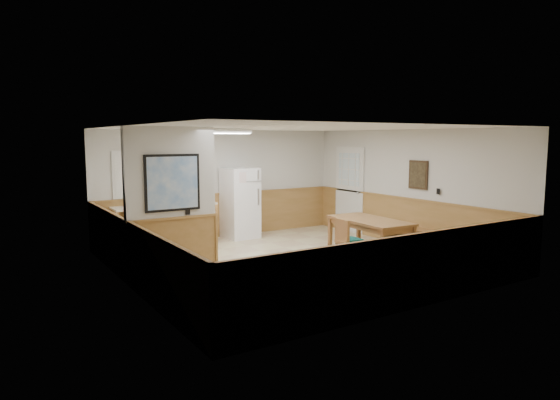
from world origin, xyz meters
TOP-DOWN VIEW (x-y plane):
  - ground at (0.00, 0.00)m, footprint 6.00×6.00m
  - ceiling at (0.00, 0.00)m, footprint 6.00×6.00m
  - back_wall at (0.00, 3.00)m, footprint 6.00×0.02m
  - right_wall at (3.00, 0.00)m, footprint 0.02×6.00m
  - left_wall at (-3.00, 0.00)m, footprint 0.02×6.00m
  - wainscot_back at (0.00, 2.98)m, footprint 6.00×0.04m
  - wainscot_right at (2.98, 0.00)m, footprint 0.04×6.00m
  - wainscot_left at (-2.98, 0.00)m, footprint 0.04×6.00m
  - partition_wall at (-2.25, 0.19)m, footprint 1.50×0.20m
  - kitchen_counter at (-1.21, 2.68)m, footprint 2.20×0.61m
  - exterior_door at (2.96, 1.90)m, footprint 0.07×1.02m
  - kitchen_window at (-2.10, 2.98)m, footprint 0.80×0.04m
  - wall_painting at (2.97, -0.30)m, footprint 0.04×0.50m
  - fluorescent_fixture at (-0.80, 1.30)m, footprint 1.20×0.30m
  - refrigerator at (0.29, 2.63)m, footprint 0.76×0.74m
  - dining_table at (1.52, -0.44)m, footprint 0.94×1.76m
  - dining_bench at (2.80, -0.44)m, footprint 0.37×1.59m
  - dining_chair at (0.76, -0.63)m, footprint 0.58×0.43m
  - fire_extinguisher at (-0.61, 2.65)m, footprint 0.13×0.13m
  - soap_bottle at (-2.18, 2.72)m, footprint 0.08×0.08m

SIDE VIEW (x-z plane):
  - ground at x=0.00m, z-range 0.00..0.00m
  - dining_bench at x=2.80m, z-range 0.12..0.57m
  - kitchen_counter at x=-1.21m, z-range -0.04..0.96m
  - dining_chair at x=0.76m, z-range 0.07..0.92m
  - wainscot_back at x=0.00m, z-range 0.00..1.00m
  - wainscot_right at x=2.98m, z-range 0.00..1.00m
  - wainscot_left at x=-2.98m, z-range 0.00..1.00m
  - dining_table at x=1.52m, z-range 0.28..1.03m
  - refrigerator at x=0.29m, z-range 0.00..1.63m
  - soap_bottle at x=-2.18m, z-range 0.90..1.13m
  - exterior_door at x=2.96m, z-range -0.02..2.13m
  - fire_extinguisher at x=-0.61m, z-range 0.88..1.27m
  - partition_wall at x=-2.25m, z-range -0.02..2.48m
  - back_wall at x=0.00m, z-range 0.00..2.50m
  - right_wall at x=3.00m, z-range 0.00..2.50m
  - left_wall at x=-3.00m, z-range 0.00..2.50m
  - kitchen_window at x=-2.10m, z-range 1.05..2.05m
  - wall_painting at x=2.97m, z-range 1.25..1.85m
  - fluorescent_fixture at x=-0.80m, z-range 2.40..2.49m
  - ceiling at x=0.00m, z-range 2.49..2.51m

